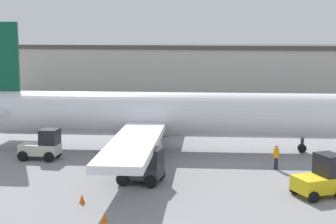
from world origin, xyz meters
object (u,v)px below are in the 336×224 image
(airplane, at_px, (157,115))
(pushback_tug, at_px, (321,178))
(belt_loader_truck, at_px, (144,167))
(safety_cone_far, at_px, (104,217))
(ground_crew_worker, at_px, (276,156))
(baggage_tug, at_px, (43,146))
(safety_cone_near, at_px, (82,199))

(airplane, xyz_separation_m, pushback_tug, (12.80, -9.81, -1.85))
(belt_loader_truck, bearing_deg, safety_cone_far, -88.22)
(airplane, distance_m, ground_crew_worker, 10.98)
(airplane, bearing_deg, baggage_tug, -154.18)
(belt_loader_truck, distance_m, safety_cone_far, 7.37)
(safety_cone_near, bearing_deg, airplane, 87.66)
(belt_loader_truck, height_order, pushback_tug, pushback_tug)
(baggage_tug, xyz_separation_m, belt_loader_truck, (9.47, -4.38, 0.02))
(baggage_tug, bearing_deg, pushback_tug, -17.22)
(safety_cone_near, bearing_deg, baggage_tug, 127.95)
(belt_loader_truck, xyz_separation_m, pushback_tug, (11.06, -0.07, 0.01))
(airplane, height_order, safety_cone_far, airplane)
(airplane, height_order, belt_loader_truck, airplane)
(airplane, xyz_separation_m, belt_loader_truck, (1.74, -9.74, -1.86))
(airplane, distance_m, pushback_tug, 16.24)
(baggage_tug, distance_m, belt_loader_truck, 10.43)
(belt_loader_truck, xyz_separation_m, safety_cone_near, (-2.34, -4.76, -0.84))
(ground_crew_worker, xyz_separation_m, safety_cone_far, (-8.24, -12.92, -0.69))
(ground_crew_worker, bearing_deg, pushback_tug, 32.20)
(baggage_tug, relative_size, pushback_tug, 0.95)
(pushback_tug, relative_size, safety_cone_near, 5.99)
(safety_cone_far, bearing_deg, safety_cone_near, 132.23)
(ground_crew_worker, xyz_separation_m, pushback_tug, (2.83, -5.66, 0.16))
(belt_loader_truck, distance_m, pushback_tug, 11.06)
(safety_cone_far, bearing_deg, belt_loader_truck, 89.93)
(ground_crew_worker, bearing_deg, safety_cone_far, -26.90)
(airplane, xyz_separation_m, safety_cone_far, (1.73, -17.06, -2.70))
(ground_crew_worker, bearing_deg, safety_cone_near, -39.95)
(safety_cone_near, relative_size, safety_cone_far, 1.00)
(airplane, relative_size, belt_loader_truck, 13.61)
(ground_crew_worker, xyz_separation_m, safety_cone_near, (-10.57, -10.36, -0.69))
(baggage_tug, relative_size, safety_cone_far, 5.71)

